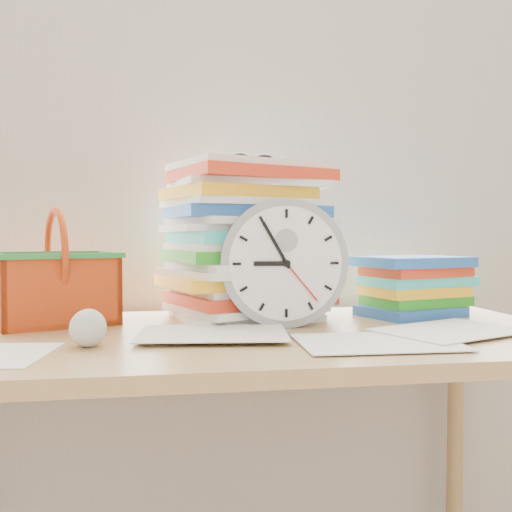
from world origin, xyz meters
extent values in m
cube|color=silver|center=(0.00, 2.00, 1.35)|extent=(4.00, 0.04, 2.70)
cube|color=beige|center=(0.00, 1.98, 1.30)|extent=(2.40, 0.01, 2.50)
cube|color=#A17F4B|center=(0.00, 1.60, 0.73)|extent=(1.40, 0.70, 0.03)
cylinder|color=#A17F4B|center=(0.65, 1.90, 0.36)|extent=(0.04, 0.04, 0.72)
cylinder|color=#8E9399|center=(0.10, 1.65, 0.89)|extent=(0.28, 0.06, 0.28)
sphere|color=silver|center=(-0.29, 1.48, 0.78)|extent=(0.07, 0.07, 0.07)
camera|label=1|loc=(-0.16, 0.43, 0.95)|focal=40.00mm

